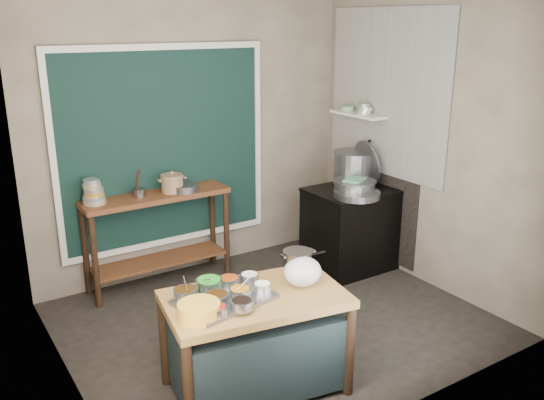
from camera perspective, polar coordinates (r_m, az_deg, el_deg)
floor at (r=5.27m, az=0.24°, el=-11.96°), size 3.50×3.00×0.02m
back_wall at (r=6.02m, az=-7.66°, el=6.04°), size 3.50×0.02×2.80m
left_wall at (r=4.08m, az=-20.88°, el=-0.47°), size 0.02×3.00×2.80m
right_wall at (r=5.86m, az=14.89°, el=5.29°), size 0.02×3.00×2.80m
curtain_panel at (r=5.86m, az=-10.57°, el=5.08°), size 2.10×0.02×1.90m
curtain_frame at (r=5.85m, az=-10.53°, el=5.06°), size 2.22×0.03×2.02m
tile_panel at (r=6.15m, az=11.25°, el=10.35°), size 0.02×1.70×1.70m
soot_patch at (r=6.46m, az=10.07°, el=0.30°), size 0.01×1.30×1.30m
wall_shelf at (r=6.33m, az=8.53°, el=8.40°), size 0.22×0.70×0.03m
prep_table at (r=4.23m, az=-1.63°, el=-13.96°), size 1.35×0.92×0.75m
back_counter at (r=5.87m, az=-11.18°, el=-3.87°), size 1.45×0.40×0.95m
stove_block at (r=6.23m, az=7.91°, el=-2.92°), size 0.90×0.68×0.85m
stove_top at (r=6.09m, az=8.08°, el=0.96°), size 0.92×0.69×0.03m
condiment_tray at (r=3.97m, az=-4.75°, el=-9.77°), size 0.68×0.54×0.03m
condiment_bowls at (r=3.96m, az=-5.21°, el=-9.15°), size 0.66×0.54×0.08m
yellow_basin at (r=3.76m, az=-7.24°, el=-10.84°), size 0.32×0.32×0.11m
saucepan at (r=4.46m, az=2.56°, el=-5.83°), size 0.26×0.26×0.13m
plastic_bag_a at (r=4.15m, az=3.08°, el=-7.12°), size 0.31×0.28×0.21m
plastic_bag_b at (r=4.21m, az=2.68°, el=-6.99°), size 0.26×0.23×0.17m
bowl_stack at (r=5.53m, az=-17.29°, el=0.66°), size 0.21×0.21×0.24m
utensil_cup at (r=5.67m, az=-13.05°, el=0.73°), size 0.17×0.17×0.08m
ceramic_crock at (r=5.74m, az=-9.86°, el=1.55°), size 0.25×0.25×0.16m
wide_bowl at (r=5.76m, az=-8.66°, el=1.20°), size 0.27×0.27×0.07m
stock_pot at (r=6.22m, az=8.09°, el=3.16°), size 0.53×0.53×0.36m
pot_lid at (r=6.24m, az=9.40°, el=3.71°), size 0.21×0.50×0.48m
steamer at (r=5.89m, az=8.18°, el=1.28°), size 0.51×0.51×0.14m
green_cloth at (r=5.87m, az=8.21°, el=2.04°), size 0.28×0.26×0.02m
shallow_pan at (r=5.80m, az=8.41°, el=0.57°), size 0.61×0.61×0.06m
shelf_bowl_stack at (r=6.24m, az=9.20°, el=8.88°), size 0.14×0.14×0.12m
shelf_bowl_green at (r=6.45m, az=7.54°, el=8.98°), size 0.16×0.16×0.05m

